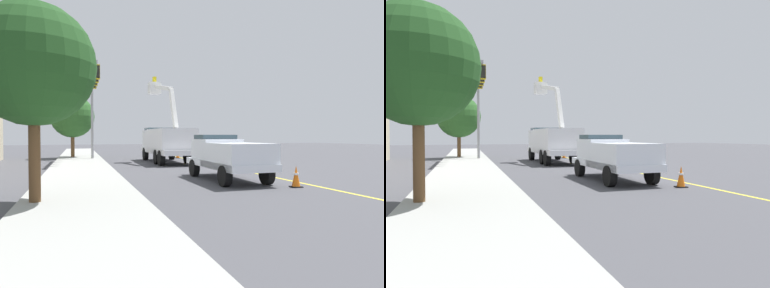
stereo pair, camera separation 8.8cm
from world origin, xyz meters
The scene contains 11 objects.
ground centered at (0.00, 0.00, 0.00)m, with size 120.00×120.00×0.00m, color #47474C.
sidewalk_far_side centered at (0.13, 8.85, 0.06)m, with size 60.00×3.60×0.12m, color #9E9E99.
lane_centre_stripe centered at (0.00, 0.00, 0.00)m, with size 50.00×0.16×0.01m, color yellow.
utility_bucket_truck centered at (1.22, 2.58, 1.61)m, with size 8.24×2.69×6.67m.
service_pickup_truck centered at (-9.97, 2.73, 1.12)m, with size 5.63×2.26×2.06m.
passing_minivan centered at (9.95, -2.87, 0.97)m, with size 4.83×2.01×1.69m.
traffic_cone_leading centered at (-12.81, 1.13, 0.41)m, with size 0.40×0.40×0.84m.
traffic_cone_mid_front centered at (5.53, 0.35, 0.36)m, with size 0.40×0.40×0.73m.
traffic_signal_mast centered at (3.51, 7.78, 5.52)m, with size 7.16×0.63×7.82m.
street_tree_left centered at (-13.34, 10.37, 4.00)m, with size 3.48×3.48×5.76m.
street_tree_right centered at (8.54, 9.34, 3.78)m, with size 3.84×3.84×5.71m.
Camera 2 is at (-23.93, 9.25, 1.99)m, focal length 31.78 mm.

